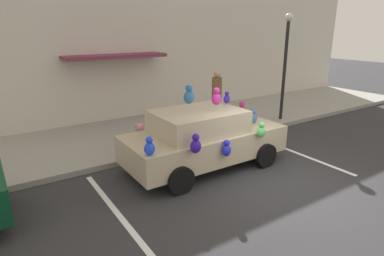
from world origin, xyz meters
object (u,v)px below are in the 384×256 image
teddy_bear_on_sidewalk (140,136)px  street_lamp_post (286,56)px  plush_covered_car (203,138)px  pedestrian_near_shopfront (217,98)px

teddy_bear_on_sidewalk → street_lamp_post: street_lamp_post is taller
teddy_bear_on_sidewalk → street_lamp_post: (5.82, -0.15, 2.02)m
plush_covered_car → teddy_bear_on_sidewalk: (-0.94, 1.88, -0.31)m
pedestrian_near_shopfront → street_lamp_post: bearing=-22.9°
teddy_bear_on_sidewalk → pedestrian_near_shopfront: pedestrian_near_shopfront is taller
plush_covered_car → street_lamp_post: bearing=19.5°
street_lamp_post → pedestrian_near_shopfront: street_lamp_post is taller
plush_covered_car → street_lamp_post: size_ratio=1.09×
teddy_bear_on_sidewalk → pedestrian_near_shopfront: size_ratio=0.38×
street_lamp_post → pedestrian_near_shopfront: (-2.36, 0.99, -1.46)m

